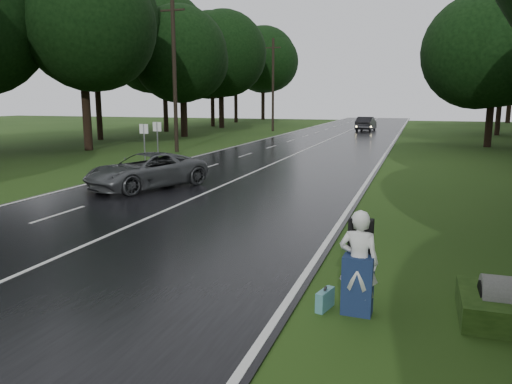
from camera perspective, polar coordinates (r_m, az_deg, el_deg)
ground at (r=13.75m, az=-17.76°, el=-5.41°), size 160.00×160.00×0.00m
road at (r=31.83m, az=3.88°, el=4.09°), size 12.00×140.00×0.04m
lane_center at (r=31.83m, az=3.88°, el=4.14°), size 0.12×140.00×0.01m
grey_car at (r=20.99m, az=-12.65°, el=2.45°), size 4.31×5.76×1.45m
far_car at (r=59.30m, az=12.70°, el=7.76°), size 2.06×5.09×1.64m
hitchhiker at (r=8.75m, az=11.85°, el=-8.43°), size 0.70×0.63×1.87m
suitcase at (r=9.05m, az=8.04°, el=-12.30°), size 0.27×0.53×0.36m
utility_pole_mid at (r=35.59m, az=-9.21°, el=4.65°), size 1.80×0.28×10.72m
utility_pole_far at (r=58.02m, az=1.96°, el=7.10°), size 1.80×0.28×10.53m
road_sign_a at (r=29.38m, az=-12.77°, el=3.25°), size 0.55×0.10×2.29m
road_sign_b at (r=30.67m, az=-11.31°, el=3.62°), size 0.56×0.10×2.34m
tree_left_d at (r=38.26m, az=-18.88°, el=4.63°), size 10.16×10.16×15.87m
tree_left_e at (r=49.94m, az=-8.33°, el=6.40°), size 8.59×8.59×13.42m
tree_left_f at (r=64.70m, az=-4.02°, el=7.46°), size 10.18×10.18×15.91m
tree_right_e at (r=42.74m, az=25.31°, el=4.77°), size 7.70×7.70×12.03m
tree_right_f at (r=57.05m, az=26.22°, el=5.95°), size 8.25×8.25×12.89m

